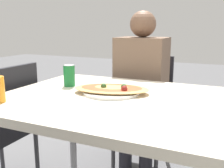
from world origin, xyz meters
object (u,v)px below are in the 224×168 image
Objects in this scene: person_seated at (141,80)px; soda_can at (69,76)px; dining_table at (115,111)px; chair_far_seated at (145,104)px; chair_side_left at (4,124)px; pizza_main at (112,90)px.

person_seated is 0.63m from soda_can.
chair_far_seated reaches higher than dining_table.
person_seated is at bearing 65.25° from soda_can.
chair_side_left reaches higher than dining_table.
chair_far_seated is 0.78m from pizza_main.
soda_can reaches higher than dining_table.
person_seated is at bearing -45.08° from chair_side_left.
soda_can is (-0.26, -0.56, 0.11)m from person_seated.
soda_can is at bearing -74.02° from chair_side_left.
pizza_main reaches higher than dining_table.
chair_side_left is 0.72× the size of person_seated.
chair_far_seated is at bearing -40.70° from chair_side_left.
dining_table is 1.33× the size of chair_far_seated.
chair_far_seated is at bearing -90.00° from person_seated.
chair_far_seated is 0.79m from soda_can.
pizza_main is (0.72, 0.07, 0.28)m from chair_side_left.
person_seated is at bearing 97.00° from dining_table.
chair_far_seated is 1.00× the size of chair_side_left.
soda_can is (-0.30, 0.05, 0.04)m from pizza_main.
soda_can reaches higher than chair_side_left.
pizza_main is at bearing 93.44° from person_seated.
pizza_main is at bearing 125.90° from dining_table.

